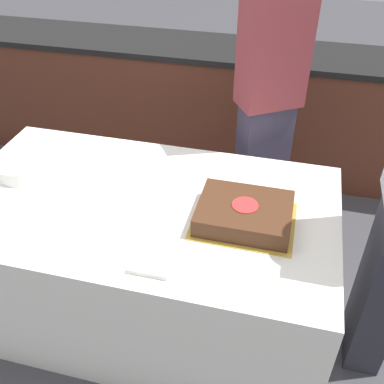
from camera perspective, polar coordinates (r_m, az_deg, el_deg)
The scene contains 8 objects.
ground_plane at distance 2.59m, azimuth -5.26°, elevation -13.99°, with size 14.00×14.00×0.00m, color #424247.
back_counter at distance 3.51m, azimuth 2.60°, elevation 10.96°, with size 4.40×0.58×0.92m.
dining_table at distance 2.32m, azimuth -5.76°, elevation -8.32°, with size 1.78×1.01×0.73m.
cake at distance 1.94m, azimuth 6.66°, elevation -2.73°, with size 0.44×0.35×0.09m.
plate_stack at distance 2.37m, azimuth -20.75°, elevation 2.87°, with size 0.24×0.24×0.07m.
side_plate_near_cake at distance 2.22m, azimuth 6.82°, elevation 1.68°, with size 0.22×0.22×0.00m.
utensil_pile at distance 1.76m, azimuth -5.34°, elevation -9.37°, with size 0.16×0.10×0.02m.
person_cutting_cake at distance 2.49m, azimuth 9.59°, elevation 10.70°, with size 0.38×0.34×1.75m.
Camera 1 is at (0.62, -1.51, 2.01)m, focal length 42.00 mm.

